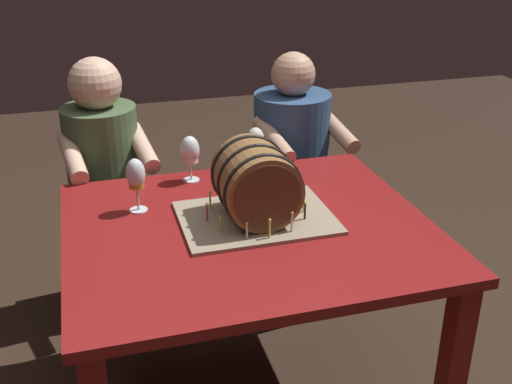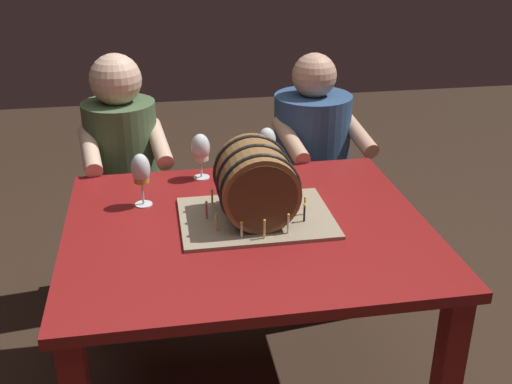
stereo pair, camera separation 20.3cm
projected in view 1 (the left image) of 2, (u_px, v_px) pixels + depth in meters
dining_table at (249, 254)px, 2.08m from camera, size 1.19×1.01×0.73m
barrel_cake at (256, 186)px, 2.03m from camera, size 0.50×0.38×0.27m
wine_glass_red at (255, 142)px, 2.39m from camera, size 0.07×0.07×0.19m
wine_glass_amber at (136, 176)px, 2.09m from camera, size 0.07×0.07×0.19m
wine_glass_white at (190, 152)px, 2.33m from camera, size 0.07×0.07×0.18m
person_seated_left at (108, 201)px, 2.71m from camera, size 0.39×0.49×1.15m
person_seated_right at (291, 180)px, 2.92m from camera, size 0.42×0.51×1.12m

